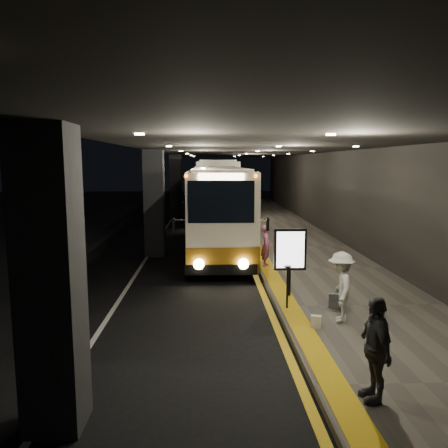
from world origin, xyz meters
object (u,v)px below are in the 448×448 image
object	(u,v)px
coach_third	(212,182)
bag_polka	(334,300)
passenger_boarding	(266,246)
bag_plain	(316,322)
passenger_waiting_white	(341,287)
info_sign	(290,251)
coach_main	(217,212)
coach_second	(214,190)
stanchion_post	(287,287)
passenger_waiting_grey	(375,348)

from	to	relation	value
coach_third	bag_polka	world-z (taller)	coach_third
passenger_boarding	bag_plain	world-z (taller)	passenger_boarding
coach_third	passenger_waiting_white	xyz separation A→B (m)	(2.77, -37.02, -0.84)
info_sign	coach_main	bearing A→B (deg)	104.27
passenger_boarding	coach_second	bearing A→B (deg)	16.25
coach_main	coach_third	bearing A→B (deg)	89.50
coach_third	passenger_boarding	world-z (taller)	coach_third
coach_main	passenger_waiting_white	bearing A→B (deg)	-74.26
coach_second	stanchion_post	xyz separation A→B (m)	(1.61, -20.98, -1.18)
coach_main	info_sign	bearing A→B (deg)	-76.13
passenger_waiting_white	coach_main	bearing A→B (deg)	-150.81
passenger_waiting_grey	stanchion_post	size ratio (longest dim) A/B	1.53
bag_polka	stanchion_post	xyz separation A→B (m)	(-1.24, -0.05, 0.37)
info_sign	stanchion_post	xyz separation A→B (m)	(-0.25, -1.04, -0.74)
passenger_boarding	bag_polka	world-z (taller)	passenger_boarding
bag_polka	bag_plain	size ratio (longest dim) A/B	1.23
bag_polka	stanchion_post	world-z (taller)	stanchion_post
passenger_boarding	passenger_waiting_grey	world-z (taller)	passenger_waiting_grey
coach_second	passenger_waiting_white	bearing A→B (deg)	-84.75
passenger_waiting_grey	stanchion_post	xyz separation A→B (m)	(-0.59, 4.37, -0.29)
bag_plain	stanchion_post	size ratio (longest dim) A/B	0.26
info_sign	stanchion_post	size ratio (longest dim) A/B	1.74
bag_polka	info_sign	bearing A→B (deg)	134.75
coach_third	stanchion_post	world-z (taller)	coach_third
bag_plain	coach_main	bearing A→B (deg)	101.93
coach_main	coach_second	world-z (taller)	coach_second
coach_main	stanchion_post	distance (m)	8.49
passenger_boarding	stanchion_post	size ratio (longest dim) A/B	1.36
coach_second	passenger_waiting_white	size ratio (longest dim) A/B	7.51
coach_second	passenger_waiting_grey	size ratio (longest dim) A/B	7.43
bag_polka	info_sign	distance (m)	1.79
coach_second	passenger_boarding	world-z (taller)	coach_second
bag_plain	stanchion_post	world-z (taller)	stanchion_post
coach_main	bag_polka	distance (m)	8.82
coach_second	passenger_waiting_grey	distance (m)	25.46
bag_plain	info_sign	distance (m)	2.68
coach_main	passenger_waiting_grey	world-z (taller)	coach_main
coach_main	bag_plain	world-z (taller)	coach_main
coach_second	stanchion_post	distance (m)	21.07
passenger_boarding	stanchion_post	bearing A→B (deg)	-170.16
passenger_waiting_grey	bag_polka	xyz separation A→B (m)	(0.65, 4.42, -0.66)
coach_third	passenger_boarding	distance (m)	31.55
bag_plain	info_sign	xyz separation A→B (m)	(-0.17, 2.41, 1.15)
passenger_waiting_grey	info_sign	world-z (taller)	info_sign
bag_plain	info_sign	size ratio (longest dim) A/B	0.15
coach_second	coach_third	xyz separation A→B (m)	(-0.07, 15.09, -0.06)
passenger_waiting_white	stanchion_post	bearing A→B (deg)	-118.36
passenger_waiting_white	coach_third	bearing A→B (deg)	-162.90
info_sign	coach_second	bearing A→B (deg)	95.10
passenger_boarding	bag_plain	size ratio (longest dim) A/B	5.19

